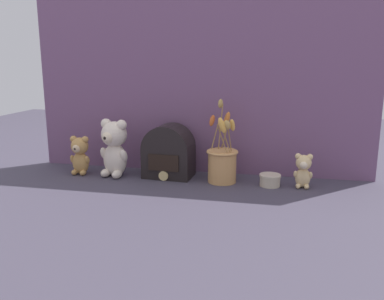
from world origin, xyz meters
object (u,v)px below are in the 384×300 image
(teddy_bear_medium, at_px, (80,154))
(vintage_radio, at_px, (169,154))
(teddy_bear_large, at_px, (114,147))
(decorative_tin_tall, at_px, (270,180))
(flower_vase, at_px, (222,162))
(teddy_bear_small, at_px, (303,170))

(teddy_bear_medium, xyz_separation_m, vintage_radio, (0.38, 0.04, 0.01))
(teddy_bear_large, bearing_deg, decorative_tin_tall, -0.21)
(flower_vase, relative_size, vintage_radio, 1.49)
(teddy_bear_large, distance_m, teddy_bear_medium, 0.16)
(teddy_bear_large, bearing_deg, teddy_bear_medium, -179.34)
(teddy_bear_small, bearing_deg, teddy_bear_large, -179.86)
(decorative_tin_tall, bearing_deg, teddy_bear_large, 179.79)
(teddy_bear_large, bearing_deg, vintage_radio, 10.14)
(teddy_bear_large, distance_m, decorative_tin_tall, 0.64)
(vintage_radio, distance_m, decorative_tin_tall, 0.42)
(teddy_bear_large, distance_m, teddy_bear_small, 0.76)
(teddy_bear_large, height_order, flower_vase, flower_vase)
(vintage_radio, xyz_separation_m, decorative_tin_tall, (0.41, -0.04, -0.07))
(teddy_bear_large, bearing_deg, teddy_bear_small, 0.14)
(teddy_bear_medium, height_order, flower_vase, flower_vase)
(teddy_bear_small, height_order, flower_vase, flower_vase)
(flower_vase, bearing_deg, decorative_tin_tall, -3.83)
(flower_vase, xyz_separation_m, decorative_tin_tall, (0.19, -0.01, -0.06))
(teddy_bear_small, bearing_deg, flower_vase, 178.45)
(flower_vase, height_order, decorative_tin_tall, flower_vase)
(teddy_bear_medium, relative_size, decorative_tin_tall, 2.00)
(vintage_radio, relative_size, decorative_tin_tall, 2.66)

